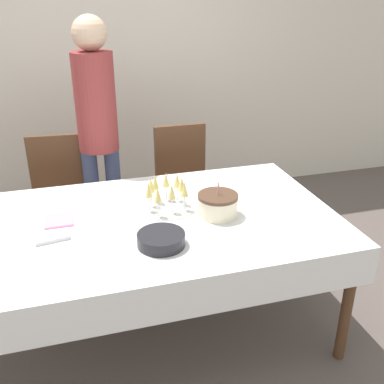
% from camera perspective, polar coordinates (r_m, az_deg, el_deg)
% --- Properties ---
extents(ground_plane, '(12.00, 12.00, 0.00)m').
position_cam_1_polar(ground_plane, '(2.88, -5.28, -16.72)').
color(ground_plane, '#564C47').
extents(wall_back, '(8.00, 0.05, 2.70)m').
position_cam_1_polar(wall_back, '(4.15, -11.54, 16.48)').
color(wall_back, silver).
rests_on(wall_back, ground_plane).
extents(dining_table, '(2.10, 1.20, 0.74)m').
position_cam_1_polar(dining_table, '(2.51, -5.85, -5.52)').
color(dining_table, white).
rests_on(dining_table, ground_plane).
extents(dining_chair_far_left, '(0.46, 0.46, 0.96)m').
position_cam_1_polar(dining_chair_far_left, '(3.36, -16.41, -0.66)').
color(dining_chair_far_left, '#51331E').
rests_on(dining_chair_far_left, ground_plane).
extents(dining_chair_far_right, '(0.42, 0.42, 0.96)m').
position_cam_1_polar(dining_chair_far_right, '(3.45, -1.04, 1.12)').
color(dining_chair_far_right, '#51331E').
rests_on(dining_chair_far_right, ground_plane).
extents(birthday_cake, '(0.22, 0.22, 0.20)m').
position_cam_1_polar(birthday_cake, '(2.47, 3.29, -1.63)').
color(birthday_cake, beige).
rests_on(birthday_cake, dining_table).
extents(champagne_tray, '(0.33, 0.33, 0.18)m').
position_cam_1_polar(champagne_tray, '(2.54, -3.27, -0.15)').
color(champagne_tray, silver).
rests_on(champagne_tray, dining_table).
extents(plate_stack_main, '(0.24, 0.24, 0.06)m').
position_cam_1_polar(plate_stack_main, '(2.20, -3.94, -6.03)').
color(plate_stack_main, black).
rests_on(plate_stack_main, dining_table).
extents(cake_knife, '(0.27, 0.16, 0.00)m').
position_cam_1_polar(cake_knife, '(2.35, 4.76, -4.74)').
color(cake_knife, silver).
rests_on(cake_knife, dining_table).
extents(fork_pile, '(0.18, 0.09, 0.02)m').
position_cam_1_polar(fork_pile, '(2.35, -17.33, -5.68)').
color(fork_pile, silver).
rests_on(fork_pile, dining_table).
extents(napkin_pile, '(0.15, 0.15, 0.01)m').
position_cam_1_polar(napkin_pile, '(2.53, -16.54, -3.51)').
color(napkin_pile, pink).
rests_on(napkin_pile, dining_table).
extents(person_standing, '(0.28, 0.28, 1.75)m').
position_cam_1_polar(person_standing, '(3.22, -11.97, 9.02)').
color(person_standing, '#3F4C72').
rests_on(person_standing, ground_plane).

